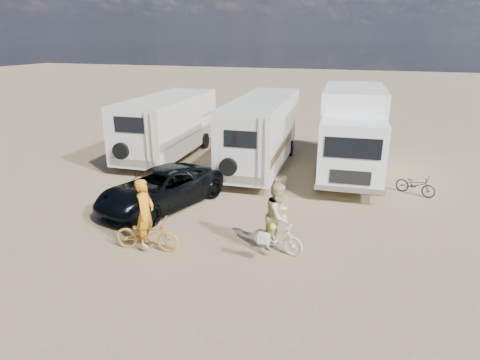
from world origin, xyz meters
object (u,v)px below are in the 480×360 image
(box_truck, at_px, (352,133))
(crate, at_px, (281,182))
(rv_left, at_px, (168,128))
(bike_man, at_px, (147,234))
(dark_suv, at_px, (161,188))
(cooler, at_px, (195,183))
(bike_woman, at_px, (277,237))
(rider_woman, at_px, (278,221))
(bike_parked, at_px, (416,185))
(rv_main, at_px, (262,134))
(rider_man, at_px, (146,219))

(box_truck, bearing_deg, crate, -138.13)
(rv_left, xyz_separation_m, bike_man, (3.96, -8.87, -1.01))
(dark_suv, relative_size, cooler, 9.62)
(rv_left, xyz_separation_m, bike_woman, (7.48, -7.84, -1.03))
(bike_woman, distance_m, cooler, 5.97)
(bike_woman, xyz_separation_m, cooler, (-4.37, 4.07, -0.26))
(rider_woman, bearing_deg, bike_parked, -21.01)
(bike_woman, bearing_deg, cooler, 59.29)
(box_truck, bearing_deg, rv_left, 175.78)
(bike_woman, distance_m, rider_woman, 0.48)
(rv_main, relative_size, bike_woman, 5.03)
(rider_woman, relative_size, bike_parked, 1.24)
(dark_suv, xyz_separation_m, crate, (3.58, 3.35, -0.48))
(rv_left, distance_m, rider_man, 9.73)
(rider_woman, bearing_deg, dark_suv, 79.82)
(rider_man, xyz_separation_m, rider_woman, (3.52, 1.03, -0.03))
(rv_left, bearing_deg, box_truck, -2.65)
(rv_left, xyz_separation_m, box_truck, (8.81, 0.01, 0.33))
(rider_woman, bearing_deg, box_truck, 2.61)
(rider_woman, distance_m, crate, 5.46)
(rider_man, bearing_deg, rider_woman, -81.09)
(box_truck, distance_m, crate, 3.91)
(bike_parked, bearing_deg, rv_main, 101.55)
(rv_main, xyz_separation_m, cooler, (-1.79, -3.54, -1.38))
(bike_man, relative_size, crate, 3.87)
(dark_suv, xyz_separation_m, cooler, (0.33, 2.13, -0.47))
(dark_suv, height_order, rider_woman, rider_woman)
(dark_suv, bearing_deg, rv_main, 87.33)
(bike_man, distance_m, rider_woman, 3.69)
(dark_suv, xyz_separation_m, bike_parked, (8.66, 4.10, -0.28))
(rv_left, bearing_deg, rider_woman, -49.09)
(rider_man, relative_size, bike_parked, 1.28)
(crate, bearing_deg, box_truck, 46.16)
(crate, bearing_deg, bike_woman, -78.01)
(bike_woman, xyz_separation_m, rider_woman, (0.00, 0.00, 0.48))
(box_truck, xyz_separation_m, bike_woman, (-1.34, -7.85, -1.37))
(cooler, bearing_deg, bike_parked, 7.10)
(rv_main, distance_m, rider_woman, 8.06)
(dark_suv, bearing_deg, bike_woman, -4.55)
(bike_man, distance_m, cooler, 5.18)
(box_truck, bearing_deg, bike_man, -122.94)
(bike_parked, xyz_separation_m, cooler, (-8.33, -1.97, -0.20))
(cooler, relative_size, crate, 1.05)
(bike_woman, bearing_deg, rv_main, 30.96)
(rv_left, bearing_deg, bike_man, -68.67)
(box_truck, bearing_deg, rv_main, 179.28)
(rider_man, bearing_deg, box_truck, -36.06)
(box_truck, height_order, bike_woman, box_truck)
(rv_main, height_order, rider_woman, rv_main)
(rv_left, xyz_separation_m, bike_parked, (11.44, -1.81, -1.10))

